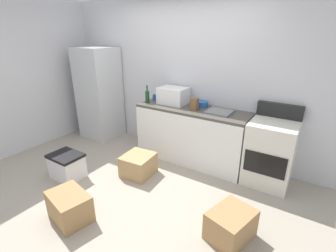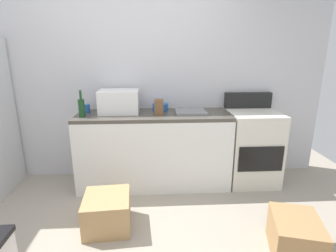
% 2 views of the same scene
% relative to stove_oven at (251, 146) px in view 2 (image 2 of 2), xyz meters
% --- Properties ---
extents(wall_back, '(5.00, 0.10, 2.60)m').
position_rel_stove_oven_xyz_m(wall_back, '(-1.52, 0.34, 0.83)').
color(wall_back, silver).
rests_on(wall_back, ground_plane).
extents(kitchen_counter, '(1.80, 0.60, 0.90)m').
position_rel_stove_oven_xyz_m(kitchen_counter, '(-1.22, -0.01, -0.02)').
color(kitchen_counter, white).
rests_on(kitchen_counter, ground_plane).
extents(stove_oven, '(0.60, 0.61, 1.10)m').
position_rel_stove_oven_xyz_m(stove_oven, '(0.00, 0.00, 0.00)').
color(stove_oven, silver).
rests_on(stove_oven, ground_plane).
extents(microwave, '(0.46, 0.34, 0.27)m').
position_rel_stove_oven_xyz_m(microwave, '(-1.62, 0.07, 0.57)').
color(microwave, white).
rests_on(microwave, kitchen_counter).
extents(sink_basin, '(0.36, 0.32, 0.03)m').
position_rel_stove_oven_xyz_m(sink_basin, '(-0.78, 0.00, 0.45)').
color(sink_basin, slate).
rests_on(sink_basin, kitchen_counter).
extents(wine_bottle, '(0.07, 0.07, 0.30)m').
position_rel_stove_oven_xyz_m(wine_bottle, '(-2.01, -0.13, 0.54)').
color(wine_bottle, '#193F1E').
rests_on(wine_bottle, kitchen_counter).
extents(coffee_mug, '(0.08, 0.08, 0.10)m').
position_rel_stove_oven_xyz_m(coffee_mug, '(-2.01, 0.09, 0.48)').
color(coffee_mug, '#2659A5').
rests_on(coffee_mug, kitchen_counter).
extents(knife_block, '(0.10, 0.10, 0.18)m').
position_rel_stove_oven_xyz_m(knife_block, '(-1.16, -0.06, 0.52)').
color(knife_block, brown).
rests_on(knife_block, kitchen_counter).
extents(mixing_bowl, '(0.19, 0.19, 0.09)m').
position_rel_stove_oven_xyz_m(mixing_bowl, '(-1.13, 0.15, 0.48)').
color(mixing_bowl, '#2659A5').
rests_on(mixing_bowl, kitchen_counter).
extents(cardboard_box_medium, '(0.48, 0.55, 0.31)m').
position_rel_stove_oven_xyz_m(cardboard_box_medium, '(-0.09, -1.28, -0.31)').
color(cardboard_box_medium, '#A37A4C').
rests_on(cardboard_box_medium, ground_plane).
extents(cardboard_box_small, '(0.45, 0.48, 0.31)m').
position_rel_stove_oven_xyz_m(cardboard_box_small, '(-1.67, -0.85, -0.31)').
color(cardboard_box_small, tan).
rests_on(cardboard_box_small, ground_plane).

